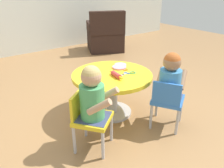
% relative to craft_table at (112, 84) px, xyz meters
% --- Properties ---
extents(ground_plane, '(10.00, 10.00, 0.00)m').
position_rel_craft_table_xyz_m(ground_plane, '(0.00, 0.00, -0.37)').
color(ground_plane, '#9E7247').
extents(craft_table, '(0.86, 0.86, 0.49)m').
position_rel_craft_table_xyz_m(craft_table, '(0.00, 0.00, 0.00)').
color(craft_table, silver).
rests_on(craft_table, ground).
extents(child_chair_left, '(0.42, 0.42, 0.54)m').
position_rel_craft_table_xyz_m(child_chair_left, '(-0.51, -0.35, -0.06)').
color(child_chair_left, '#B7B7BC').
rests_on(child_chair_left, ground).
extents(seated_child_left, '(0.42, 0.44, 0.51)m').
position_rel_craft_table_xyz_m(seated_child_left, '(-0.48, -0.38, 0.17)').
color(seated_child_left, '#3F4772').
rests_on(seated_child_left, ground).
extents(child_chair_right, '(0.41, 0.41, 0.54)m').
position_rel_craft_table_xyz_m(child_chair_right, '(0.28, -0.55, -0.06)').
color(child_chair_right, '#B7B7BC').
rests_on(child_chair_right, ground).
extents(seated_child_right, '(0.43, 0.41, 0.51)m').
position_rel_craft_table_xyz_m(seated_child_right, '(0.32, -0.52, 0.17)').
color(seated_child_right, '#3F4772').
rests_on(seated_child_right, ground).
extents(armchair_dark, '(0.94, 0.95, 0.85)m').
position_rel_craft_table_xyz_m(armchair_dark, '(1.43, 2.15, -0.06)').
color(armchair_dark, black).
rests_on(armchair_dark, ground).
extents(rolling_pin, '(0.07, 0.23, 0.05)m').
position_rel_craft_table_xyz_m(rolling_pin, '(-0.02, -0.10, 0.14)').
color(rolling_pin, '#D83F3F').
rests_on(rolling_pin, craft_table).
extents(craft_scissors, '(0.14, 0.08, 0.01)m').
position_rel_craft_table_xyz_m(craft_scissors, '(0.11, -0.09, 0.12)').
color(craft_scissors, silver).
rests_on(craft_scissors, craft_table).
extents(playdough_blob_0, '(0.16, 0.16, 0.02)m').
position_rel_craft_table_xyz_m(playdough_blob_0, '(0.17, 0.09, 0.13)').
color(playdough_blob_0, pink).
rests_on(playdough_blob_0, craft_table).
extents(playdough_blob_1, '(0.14, 0.14, 0.02)m').
position_rel_craft_table_xyz_m(playdough_blob_1, '(0.23, 0.15, 0.13)').
color(playdough_blob_1, pink).
rests_on(playdough_blob_1, craft_table).
extents(cookie_cutter_0, '(0.07, 0.07, 0.01)m').
position_rel_craft_table_xyz_m(cookie_cutter_0, '(0.19, -0.12, 0.12)').
color(cookie_cutter_0, '#4CB259').
rests_on(cookie_cutter_0, craft_table).
extents(cookie_cutter_1, '(0.06, 0.06, 0.01)m').
position_rel_craft_table_xyz_m(cookie_cutter_1, '(0.19, 0.00, 0.12)').
color(cookie_cutter_1, orange).
rests_on(cookie_cutter_1, craft_table).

